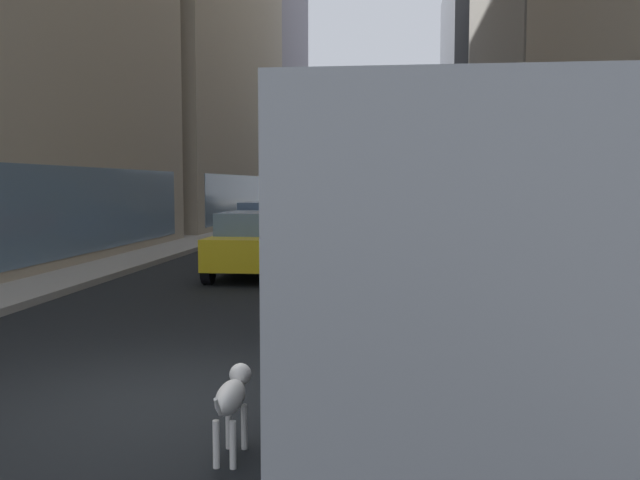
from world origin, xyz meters
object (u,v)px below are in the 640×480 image
Objects in this scene: car_blue_hatchback at (266,222)px; transit_bus at (425,222)px; car_white_van at (403,203)px; car_red_coupe at (367,222)px; traffic_light_near at (602,175)px; car_yellow_taxi at (256,243)px; box_truck at (379,194)px; car_silver_sedan at (341,208)px; dalmatian_dog at (232,397)px.

transit_bus is at bearing -71.41° from car_blue_hatchback.
transit_bus reaches higher than car_white_van.
car_red_coupe is at bearing -93.39° from car_white_van.
car_white_van is at bearing 92.66° from traffic_light_near.
transit_bus is 43.97m from car_white_van.
car_yellow_taxi is at bearing 126.05° from traffic_light_near.
car_red_coupe is 0.58× the size of box_truck.
car_silver_sedan is 2.76m from box_truck.
car_red_coupe and car_silver_sedan have the same top height.
transit_bus is 17.08m from car_red_coupe.
dalmatian_dog is 5.40m from traffic_light_near.
transit_bus is 34.87m from box_truck.
box_truck is 39.27m from dalmatian_dog.
car_blue_hatchback reaches higher than dalmatian_dog.
box_truck reaches higher than car_red_coupe.
car_silver_sedan reaches higher than dalmatian_dog.
car_silver_sedan is at bearing 93.31° from dalmatian_dog.
transit_bus is 8.26m from car_yellow_taxi.
car_blue_hatchback is 0.59× the size of box_truck.
traffic_light_near reaches higher than car_red_coupe.
dalmatian_dog is at bearing -86.69° from car_silver_sedan.
traffic_light_near is at bearing -84.14° from box_truck.
box_truck reaches higher than car_yellow_taxi.
car_white_van is (4.00, 36.80, -0.00)m from car_yellow_taxi.
car_silver_sedan is 4.95× the size of dalmatian_dog.
car_yellow_taxi is (-4.00, 7.16, -0.95)m from transit_bus.
car_red_coupe is at bearing 95.38° from transit_bus.
transit_bus is 4.94m from dalmatian_dog.
box_truck is at bearing 85.04° from car_yellow_taxi.
car_silver_sedan is 38.25m from dalmatian_dog.
dalmatian_dog is at bearing -79.22° from car_yellow_taxi.
car_white_van is (0.00, 43.96, -0.96)m from transit_bus.
transit_bus is 2.65× the size of car_red_coupe.
traffic_light_near is at bearing -66.68° from car_blue_hatchback.
transit_bus is 2.95× the size of car_white_van.
car_yellow_taxi is at bearing 119.18° from transit_bus.
car_red_coupe is (-1.60, 16.97, -0.96)m from transit_bus.
car_red_coupe is at bearing 89.48° from dalmatian_dog.
car_red_coupe is at bearing 4.66° from car_blue_hatchback.
box_truck is at bearing 92.63° from transit_bus.
box_truck is (4.00, 18.18, 0.84)m from car_blue_hatchback.
car_white_van is at bearing 86.61° from car_red_coupe.
dalmatian_dog is at bearing -112.05° from transit_bus.
traffic_light_near is (3.70, -18.19, 1.61)m from car_red_coupe.
car_white_van is at bearing 90.00° from transit_bus.
car_red_coupe is 1.12× the size of car_white_van.
car_white_van is at bearing 83.80° from car_yellow_taxi.
transit_bus reaches higher than dalmatian_dog.
car_blue_hatchback is 1.13× the size of car_white_van.
car_red_coupe is at bearing 101.50° from traffic_light_near.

